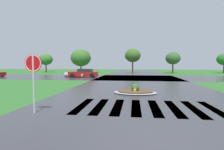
{
  "coord_description": "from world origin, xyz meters",
  "views": [
    {
      "loc": [
        -0.56,
        -4.6,
        2.14
      ],
      "look_at": [
        -2.58,
        11.73,
        1.07
      ],
      "focal_mm": 28.63,
      "sensor_mm": 36.0,
      "label": 1
    }
  ],
  "objects": [
    {
      "name": "median_island",
      "position": [
        -0.46,
        8.24,
        0.13
      ],
      "size": [
        3.08,
        2.01,
        0.68
      ],
      "color": "#9E9B93",
      "rests_on": "ground"
    },
    {
      "name": "crosswalk_stripes",
      "position": [
        0.0,
        4.12,
        0.0
      ],
      "size": [
        6.75,
        3.41,
        0.01
      ],
      "color": "white",
      "rests_on": "ground"
    },
    {
      "name": "car_silver_hatch",
      "position": [
        -8.32,
        22.37,
        0.62
      ],
      "size": [
        4.51,
        2.43,
        1.29
      ],
      "rotation": [
        0.0,
        0.0,
        3.22
      ],
      "color": "maroon",
      "rests_on": "ground"
    },
    {
      "name": "asphalt_cross_road",
      "position": [
        0.0,
        22.53,
        0.0
      ],
      "size": [
        90.0,
        10.72,
        0.01
      ],
      "primitive_type": "cube",
      "color": "#35353A",
      "rests_on": "ground"
    },
    {
      "name": "ground_plane",
      "position": [
        0.0,
        0.0,
        -0.05
      ],
      "size": [
        120.0,
        120.0,
        0.1
      ],
      "primitive_type": "cube",
      "color": "#2D6628"
    },
    {
      "name": "stop_sign",
      "position": [
        -4.8,
        2.49,
        1.88
      ],
      "size": [
        0.76,
        0.08,
        2.53
      ],
      "rotation": [
        0.0,
        0.0,
        -0.02
      ],
      "color": "#B2B5BA",
      "rests_on": "ground"
    },
    {
      "name": "drainage_pipe_stack",
      "position": [
        -9.74,
        22.07,
        0.37
      ],
      "size": [
        3.35,
        1.44,
        0.73
      ],
      "color": "#9E9B93",
      "rests_on": "ground"
    },
    {
      "name": "asphalt_roadway",
      "position": [
        0.0,
        10.0,
        0.0
      ],
      "size": [
        11.91,
        80.0,
        0.01
      ],
      "primitive_type": "cube",
      "color": "#35353A",
      "rests_on": "ground"
    },
    {
      "name": "background_treeline",
      "position": [
        -5.5,
        35.86,
        3.41
      ],
      "size": [
        43.92,
        5.47,
        5.44
      ],
      "color": "#4C3823",
      "rests_on": "ground"
    },
    {
      "name": "traffic_cone",
      "position": [
        -0.5,
        7.92,
        0.26
      ],
      "size": [
        0.36,
        0.36,
        0.54
      ],
      "color": "orange",
      "rests_on": "ground"
    }
  ]
}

